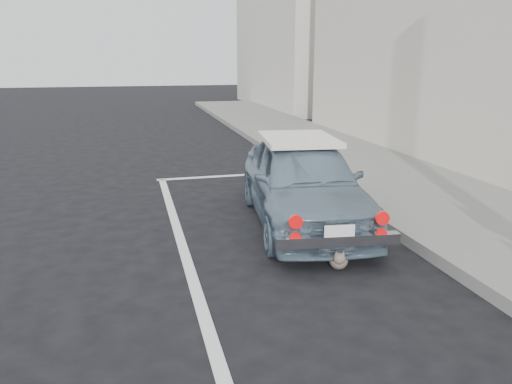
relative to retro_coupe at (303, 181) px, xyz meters
The scene contains 6 objects.
ground 3.55m from the retro_coupe, 104.08° to the right, with size 80.00×80.00×0.00m, color black.
building_far 17.82m from the retro_coupe, 71.68° to the left, with size 3.50×10.00×8.00m, color beige.
pline_front 3.18m from the retro_coupe, 96.46° to the left, with size 3.00×0.12×0.01m, color silver.
pline_side 1.90m from the retro_coupe, 167.28° to the right, with size 0.12×7.00×0.01m, color silver.
retro_coupe is the anchor object (origin of this frame).
cat 1.68m from the retro_coupe, 94.93° to the right, with size 0.32×0.47×0.27m.
Camera 1 is at (-1.45, -2.97, 2.28)m, focal length 35.00 mm.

